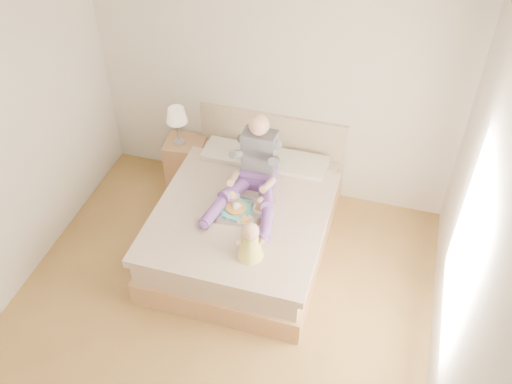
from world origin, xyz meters
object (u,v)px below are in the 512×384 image
(bed, at_px, (247,220))
(nightstand, at_px, (187,161))
(adult, at_px, (254,172))
(baby, at_px, (250,242))
(tray, at_px, (246,210))

(bed, distance_m, nightstand, 1.28)
(adult, relative_size, baby, 2.54)
(nightstand, relative_size, tray, 1.04)
(tray, relative_size, baby, 1.34)
(bed, relative_size, nightstand, 3.91)
(tray, bearing_deg, nightstand, 133.48)
(tray, bearing_deg, bed, 102.10)
(adult, bearing_deg, baby, -75.15)
(adult, relative_size, tray, 1.89)
(nightstand, relative_size, adult, 0.55)
(bed, bearing_deg, baby, -70.14)
(baby, bearing_deg, adult, 86.76)
(nightstand, distance_m, adult, 1.35)
(adult, height_order, tray, adult)
(nightstand, xyz_separation_m, tray, (1.05, -0.98, 0.36))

